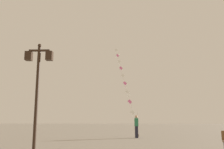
% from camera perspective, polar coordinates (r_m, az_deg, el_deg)
% --- Properties ---
extents(ground_plane, '(160.00, 160.00, 0.00)m').
position_cam_1_polar(ground_plane, '(21.92, -1.20, -14.08)').
color(ground_plane, gray).
extents(twin_lantern_lamp_post, '(1.20, 0.28, 4.67)m').
position_cam_1_polar(twin_lantern_lamp_post, '(11.09, -16.88, -0.23)').
color(twin_lantern_lamp_post, black).
rests_on(twin_lantern_lamp_post, ground_plane).
extents(kite_train, '(2.15, 10.72, 10.74)m').
position_cam_1_polar(kite_train, '(26.72, 2.80, -1.16)').
color(kite_train, brown).
rests_on(kite_train, ground_plane).
extents(kite_flyer, '(0.28, 0.62, 1.71)m').
position_cam_1_polar(kite_flyer, '(19.23, 5.71, -11.81)').
color(kite_flyer, '#1E1E2D').
rests_on(kite_flyer, ground_plane).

